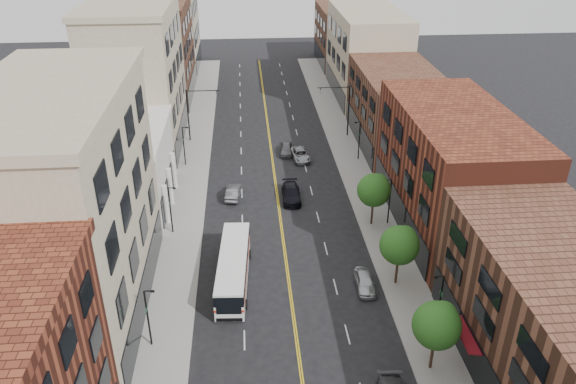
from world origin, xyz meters
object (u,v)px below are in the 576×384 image
object	(u,v)px
car_parked_far	(365,282)
car_lane_behind	(233,192)
car_lane_b	(300,155)
car_lane_a	(291,194)
car_lane_c	(286,149)
city_bus	(233,267)

from	to	relation	value
car_parked_far	car_lane_behind	xyz separation A→B (m)	(-11.44, 17.44, 0.00)
car_lane_behind	car_lane_b	xyz separation A→B (m)	(8.55, 9.68, -0.03)
car_lane_a	car_parked_far	bearing A→B (deg)	-72.36
car_lane_b	car_lane_c	bearing A→B (deg)	125.06
car_parked_far	car_lane_c	bearing A→B (deg)	100.92
car_lane_behind	car_lane_b	bearing A→B (deg)	-124.77
car_lane_c	car_lane_a	bearing A→B (deg)	-86.01
city_bus	car_lane_a	distance (m)	16.02
city_bus	car_lane_c	world-z (taller)	city_bus
city_bus	car_parked_far	size ratio (longest dim) A/B	2.85
car_lane_b	car_parked_far	bearing A→B (deg)	-90.20
car_parked_far	car_lane_b	world-z (taller)	car_parked_far
car_parked_far	car_lane_c	distance (m)	29.33
city_bus	car_lane_c	bearing A→B (deg)	79.62
car_lane_behind	city_bus	bearing A→B (deg)	97.20
car_lane_behind	car_lane_b	size ratio (longest dim) A/B	0.88
car_lane_c	car_lane_behind	bearing A→B (deg)	-114.81
city_bus	car_parked_far	world-z (taller)	city_bus
city_bus	car_lane_behind	distance (m)	15.71
car_lane_behind	car_lane_b	world-z (taller)	car_lane_behind
car_parked_far	car_lane_behind	size ratio (longest dim) A/B	0.96
car_lane_a	car_lane_b	size ratio (longest dim) A/B	1.08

